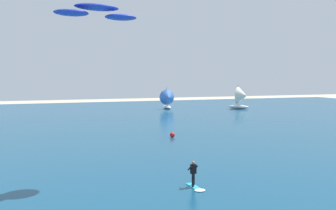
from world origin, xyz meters
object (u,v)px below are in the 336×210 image
(kite, at_px, (97,12))
(sailboat_far_right, at_px, (242,98))
(marker_buoy, at_px, (172,135))
(kitesurfer, at_px, (195,178))
(sailboat_far_left, at_px, (168,99))

(kite, distance_m, sailboat_far_right, 58.16)
(marker_buoy, bearing_deg, kite, -126.21)
(kitesurfer, bearing_deg, sailboat_far_left, 72.61)
(marker_buoy, bearing_deg, sailboat_far_right, 48.16)
(kite, xyz_separation_m, sailboat_far_right, (37.01, 43.97, -8.92))
(kite, bearing_deg, sailboat_far_left, 65.79)
(kitesurfer, xyz_separation_m, kite, (-5.44, 4.00, 10.75))
(kitesurfer, distance_m, kite, 12.70)
(kite, relative_size, sailboat_far_right, 1.14)
(kitesurfer, relative_size, sailboat_far_right, 0.37)
(kitesurfer, height_order, marker_buoy, kitesurfer)
(kite, xyz_separation_m, marker_buoy, (10.59, 14.46, -11.06))
(kite, relative_size, sailboat_far_left, 1.31)
(kitesurfer, xyz_separation_m, sailboat_far_right, (31.57, 47.97, 1.83))
(sailboat_far_right, xyz_separation_m, marker_buoy, (-26.42, -29.50, -2.14))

